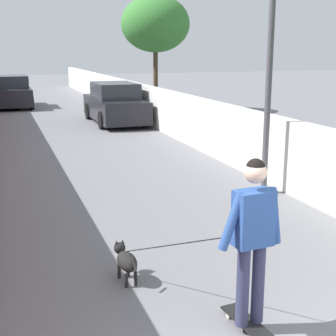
# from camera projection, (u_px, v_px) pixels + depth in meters

# --- Properties ---
(ground_plane) EXTENTS (80.00, 80.00, 0.00)m
(ground_plane) POSITION_uv_depth(u_px,v_px,m) (78.00, 134.00, 16.48)
(ground_plane) COLOR slate
(fence_right) EXTENTS (48.00, 0.30, 1.43)m
(fence_right) POSITION_uv_depth(u_px,v_px,m) (181.00, 117.00, 15.41)
(fence_right) COLOR silver
(fence_right) RESTS_ON ground
(tree_right_near) EXTENTS (3.03, 3.03, 5.10)m
(tree_right_near) POSITION_uv_depth(u_px,v_px,m) (155.00, 24.00, 21.54)
(tree_right_near) COLOR #473523
(tree_right_near) RESTS_ON ground
(lamp_post) EXTENTS (0.36, 0.36, 4.53)m
(lamp_post) POSITION_uv_depth(u_px,v_px,m) (271.00, 33.00, 9.02)
(lamp_post) COLOR #4C4C51
(lamp_post) RESTS_ON ground
(skateboard) EXTENTS (0.81, 0.27, 0.08)m
(skateboard) POSITION_uv_depth(u_px,v_px,m) (249.00, 324.00, 4.98)
(skateboard) COLOR black
(skateboard) RESTS_ON ground
(person_skateboarder) EXTENTS (0.25, 0.71, 1.71)m
(person_skateboarder) POSITION_uv_depth(u_px,v_px,m) (253.00, 230.00, 4.74)
(person_skateboarder) COLOR #333859
(person_skateboarder) RESTS_ON skateboard
(dog) EXTENTS (1.80, 1.04, 1.06)m
(dog) POSITION_uv_depth(u_px,v_px,m) (126.00, 260.00, 6.00)
(dog) COLOR black
(dog) RESTS_ON ground
(car_near) EXTENTS (4.36, 1.80, 1.54)m
(car_near) POSITION_uv_depth(u_px,v_px,m) (115.00, 104.00, 18.85)
(car_near) COLOR black
(car_near) RESTS_ON ground
(car_far) EXTENTS (3.90, 1.80, 1.54)m
(car_far) POSITION_uv_depth(u_px,v_px,m) (12.00, 93.00, 23.88)
(car_far) COLOR black
(car_far) RESTS_ON ground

